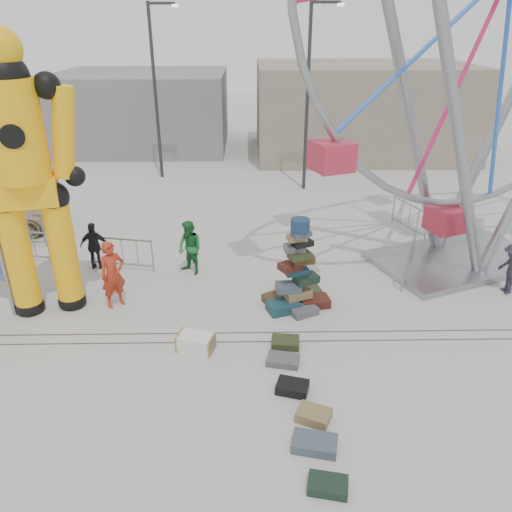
{
  "coord_description": "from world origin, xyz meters",
  "views": [
    {
      "loc": [
        0.31,
        -9.72,
        7.33
      ],
      "look_at": [
        0.54,
        2.64,
        1.41
      ],
      "focal_mm": 35.0,
      "sensor_mm": 36.0,
      "label": 1
    }
  ],
  "objects_px": {
    "barricade_wheel_front": "(409,261)",
    "pedestrian_black": "(95,246)",
    "ferris_wheel": "(504,13)",
    "barricade_dummy_a": "(15,232)",
    "lamp_post_right": "(310,90)",
    "suitcase_tower": "(297,282)",
    "steamer_trunk": "(196,343)",
    "pedestrian_red": "(113,275)",
    "pedestrian_green": "(190,248)",
    "barricade_dummy_b": "(21,245)",
    "crash_test_dummy": "(24,171)",
    "barricade_wheel_back": "(409,218)",
    "barricade_dummy_c": "(123,253)",
    "lamp_post_left": "(157,85)",
    "pedestrian_grey": "(511,269)"
  },
  "relations": [
    {
      "from": "barricade_dummy_c",
      "to": "pedestrian_green",
      "type": "relative_size",
      "value": 1.15
    },
    {
      "from": "lamp_post_right",
      "to": "barricade_dummy_a",
      "type": "height_order",
      "value": "lamp_post_right"
    },
    {
      "from": "barricade_wheel_back",
      "to": "barricade_dummy_b",
      "type": "bearing_deg",
      "value": -100.28
    },
    {
      "from": "crash_test_dummy",
      "to": "barricade_wheel_back",
      "type": "relative_size",
      "value": 3.72
    },
    {
      "from": "suitcase_tower",
      "to": "ferris_wheel",
      "type": "relative_size",
      "value": 0.17
    },
    {
      "from": "barricade_dummy_b",
      "to": "pedestrian_red",
      "type": "xyz_separation_m",
      "value": [
        3.78,
        -2.95,
        0.42
      ]
    },
    {
      "from": "lamp_post_right",
      "to": "suitcase_tower",
      "type": "relative_size",
      "value": 3.07
    },
    {
      "from": "pedestrian_green",
      "to": "pedestrian_black",
      "type": "xyz_separation_m",
      "value": [
        -3.07,
        0.4,
        -0.09
      ]
    },
    {
      "from": "lamp_post_left",
      "to": "ferris_wheel",
      "type": "distance_m",
      "value": 15.28
    },
    {
      "from": "lamp_post_left",
      "to": "barricade_dummy_c",
      "type": "bearing_deg",
      "value": -88.69
    },
    {
      "from": "ferris_wheel",
      "to": "steamer_trunk",
      "type": "bearing_deg",
      "value": -172.08
    },
    {
      "from": "crash_test_dummy",
      "to": "steamer_trunk",
      "type": "relative_size",
      "value": 8.51
    },
    {
      "from": "crash_test_dummy",
      "to": "barricade_wheel_front",
      "type": "relative_size",
      "value": 3.72
    },
    {
      "from": "lamp_post_left",
      "to": "barricade_wheel_back",
      "type": "distance_m",
      "value": 13.25
    },
    {
      "from": "lamp_post_right",
      "to": "barricade_wheel_back",
      "type": "distance_m",
      "value": 7.41
    },
    {
      "from": "suitcase_tower",
      "to": "pedestrian_black",
      "type": "height_order",
      "value": "suitcase_tower"
    },
    {
      "from": "barricade_dummy_b",
      "to": "barricade_dummy_c",
      "type": "xyz_separation_m",
      "value": [
        3.5,
        -0.71,
        0.0
      ]
    },
    {
      "from": "barricade_dummy_a",
      "to": "barricade_wheel_front",
      "type": "height_order",
      "value": "same"
    },
    {
      "from": "crash_test_dummy",
      "to": "barricade_dummy_c",
      "type": "distance_m",
      "value": 4.38
    },
    {
      "from": "pedestrian_red",
      "to": "suitcase_tower",
      "type": "bearing_deg",
      "value": -39.45
    },
    {
      "from": "lamp_post_left",
      "to": "pedestrian_red",
      "type": "xyz_separation_m",
      "value": [
        0.51,
        -12.54,
        -3.52
      ]
    },
    {
      "from": "suitcase_tower",
      "to": "pedestrian_black",
      "type": "relative_size",
      "value": 1.67
    },
    {
      "from": "crash_test_dummy",
      "to": "pedestrian_green",
      "type": "bearing_deg",
      "value": 14.27
    },
    {
      "from": "barricade_dummy_b",
      "to": "crash_test_dummy",
      "type": "bearing_deg",
      "value": -44.97
    },
    {
      "from": "ferris_wheel",
      "to": "barricade_dummy_b",
      "type": "height_order",
      "value": "ferris_wheel"
    },
    {
      "from": "barricade_wheel_front",
      "to": "pedestrian_black",
      "type": "xyz_separation_m",
      "value": [
        -9.83,
        0.81,
        0.23
      ]
    },
    {
      "from": "barricade_wheel_front",
      "to": "pedestrian_green",
      "type": "height_order",
      "value": "pedestrian_green"
    },
    {
      "from": "suitcase_tower",
      "to": "steamer_trunk",
      "type": "relative_size",
      "value": 2.98
    },
    {
      "from": "pedestrian_green",
      "to": "ferris_wheel",
      "type": "bearing_deg",
      "value": 44.08
    },
    {
      "from": "suitcase_tower",
      "to": "steamer_trunk",
      "type": "bearing_deg",
      "value": -158.53
    },
    {
      "from": "lamp_post_right",
      "to": "barricade_dummy_a",
      "type": "xyz_separation_m",
      "value": [
        -10.91,
        -6.5,
        -3.93
      ]
    },
    {
      "from": "steamer_trunk",
      "to": "pedestrian_green",
      "type": "distance_m",
      "value": 4.17
    },
    {
      "from": "ferris_wheel",
      "to": "barricade_dummy_a",
      "type": "bearing_deg",
      "value": 152.46
    },
    {
      "from": "ferris_wheel",
      "to": "pedestrian_green",
      "type": "relative_size",
      "value": 8.72
    },
    {
      "from": "suitcase_tower",
      "to": "crash_test_dummy",
      "type": "xyz_separation_m",
      "value": [
        -6.82,
        -0.06,
        3.19
      ]
    },
    {
      "from": "barricade_wheel_front",
      "to": "pedestrian_grey",
      "type": "bearing_deg",
      "value": -85.88
    },
    {
      "from": "suitcase_tower",
      "to": "pedestrian_grey",
      "type": "relative_size",
      "value": 1.7
    },
    {
      "from": "barricade_wheel_front",
      "to": "pedestrian_black",
      "type": "distance_m",
      "value": 9.87
    },
    {
      "from": "lamp_post_left",
      "to": "barricade_dummy_c",
      "type": "relative_size",
      "value": 4.0
    },
    {
      "from": "steamer_trunk",
      "to": "pedestrian_red",
      "type": "bearing_deg",
      "value": 154.32
    },
    {
      "from": "barricade_dummy_c",
      "to": "pedestrian_red",
      "type": "distance_m",
      "value": 2.3
    },
    {
      "from": "lamp_post_right",
      "to": "barricade_wheel_front",
      "type": "distance_m",
      "value": 10.08
    },
    {
      "from": "lamp_post_right",
      "to": "pedestrian_grey",
      "type": "bearing_deg",
      "value": -64.23
    },
    {
      "from": "suitcase_tower",
      "to": "pedestrian_grey",
      "type": "xyz_separation_m",
      "value": [
        6.26,
        0.61,
        0.04
      ]
    },
    {
      "from": "lamp_post_left",
      "to": "crash_test_dummy",
      "type": "bearing_deg",
      "value": -95.62
    },
    {
      "from": "pedestrian_red",
      "to": "pedestrian_green",
      "type": "relative_size",
      "value": 1.11
    },
    {
      "from": "crash_test_dummy",
      "to": "pedestrian_black",
      "type": "relative_size",
      "value": 4.77
    },
    {
      "from": "barricade_wheel_front",
      "to": "pedestrian_black",
      "type": "relative_size",
      "value": 1.28
    },
    {
      "from": "lamp_post_right",
      "to": "barricade_dummy_c",
      "type": "height_order",
      "value": "lamp_post_right"
    },
    {
      "from": "pedestrian_black",
      "to": "pedestrian_grey",
      "type": "xyz_separation_m",
      "value": [
        12.47,
        -1.8,
        -0.01
      ]
    }
  ]
}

